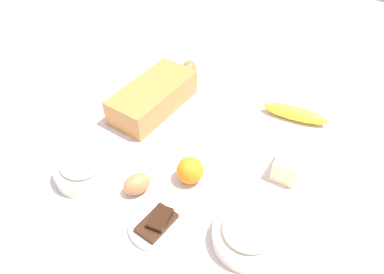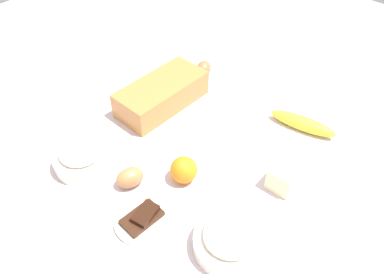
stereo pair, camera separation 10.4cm
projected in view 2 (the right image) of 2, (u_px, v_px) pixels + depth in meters
The scene contains 10 objects.
ground_plane at pixel (192, 150), 1.07m from camera, with size 2.40×2.40×0.02m, color silver.
loaf_pan at pixel (162, 93), 1.17m from camera, with size 0.28×0.13×0.08m.
flour_bowl at pixel (81, 157), 1.00m from camera, with size 0.15×0.15×0.07m.
sugar_bowl at pixel (230, 240), 0.83m from camera, with size 0.16×0.16×0.07m.
banana at pixel (303, 123), 1.11m from camera, with size 0.19×0.04×0.04m, color yellow.
orange_fruit at pixel (184, 170), 0.96m from camera, with size 0.07×0.07×0.07m, color orange.
butter_block at pixel (286, 175), 0.95m from camera, with size 0.09×0.06×0.06m, color #F4EDB2.
egg_near_butter at pixel (130, 178), 0.96m from camera, with size 0.05×0.05×0.07m, color #B37949.
egg_beside_bowl at pixel (204, 68), 1.30m from camera, with size 0.05×0.05×0.06m, color #9E6A40.
chocolate_plate at pixel (143, 219), 0.89m from camera, with size 0.13×0.13×0.03m.
Camera 2 is at (-0.55, -0.50, 0.76)m, focal length 36.59 mm.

